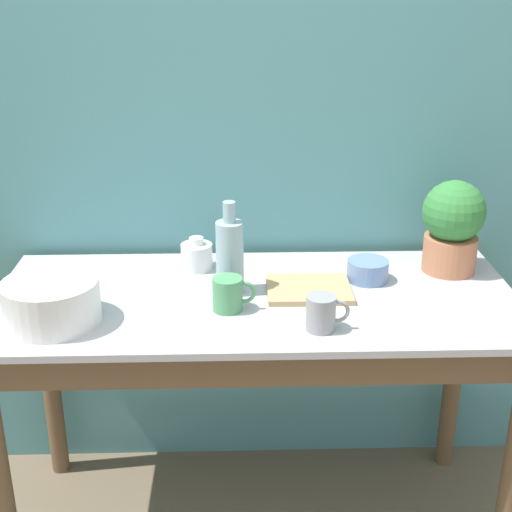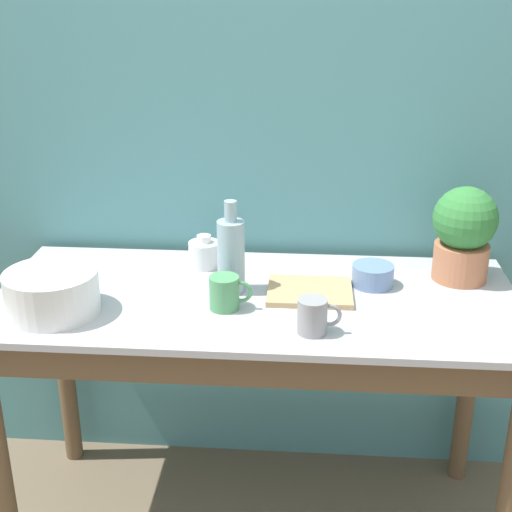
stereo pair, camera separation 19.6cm
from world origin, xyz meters
name	(u,v)px [view 1 (the left image)]	position (x,y,z in m)	size (l,w,h in m)	color
wall_back	(252,127)	(0.00, 0.71, 1.20)	(6.00, 0.05, 2.40)	teal
counter_table	(256,347)	(0.00, 0.30, 0.65)	(1.48, 0.65, 0.80)	brown
potted_plant	(453,225)	(0.59, 0.49, 0.95)	(0.19, 0.19, 0.28)	#B7704C
bowl_wash_large	(52,302)	(-0.53, 0.18, 0.86)	(0.25, 0.25, 0.12)	silver
bottle_tall	(230,255)	(-0.07, 0.35, 0.91)	(0.08, 0.08, 0.27)	#93B2BC
bottle_short	(197,256)	(-0.18, 0.52, 0.84)	(0.10, 0.10, 0.10)	white
mug_green	(229,294)	(-0.08, 0.24, 0.85)	(0.12, 0.08, 0.09)	#4C935B
mug_grey	(322,313)	(0.16, 0.12, 0.85)	(0.11, 0.08, 0.09)	gray
bowl_small_blue	(368,270)	(0.33, 0.42, 0.83)	(0.12, 0.12, 0.06)	#6684B2
tray_board	(309,289)	(0.15, 0.34, 0.81)	(0.24, 0.19, 0.02)	tan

